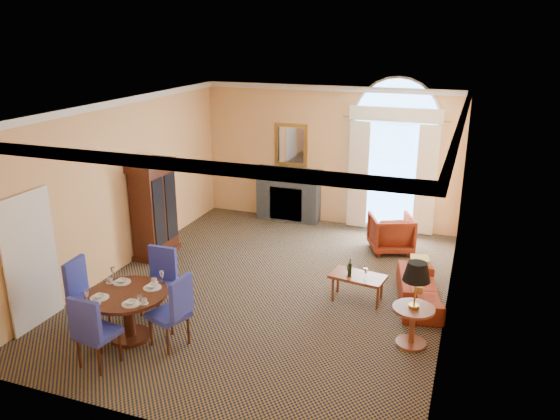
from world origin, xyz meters
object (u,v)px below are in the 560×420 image
(armoire, at_px, (154,211))
(side_table, at_px, (415,294))
(sofa, at_px, (419,289))
(coffee_table, at_px, (357,277))
(dining_table, at_px, (128,305))
(armchair, at_px, (391,233))

(armoire, bearing_deg, side_table, -17.13)
(sofa, relative_size, coffee_table, 1.72)
(dining_table, relative_size, sofa, 0.72)
(armoire, height_order, sofa, armoire)
(armchair, height_order, side_table, side_table)
(armoire, height_order, armchair, armoire)
(armoire, bearing_deg, sofa, -2.90)
(sofa, xyz_separation_m, armchair, (-0.82, 2.10, 0.15))
(armchair, distance_m, side_table, 3.61)
(dining_table, bearing_deg, armoire, 115.14)
(dining_table, relative_size, armchair, 1.39)
(coffee_table, bearing_deg, dining_table, -132.59)
(armchair, bearing_deg, dining_table, 33.67)
(sofa, bearing_deg, armchair, 9.67)
(armchair, height_order, coffee_table, armchair)
(side_table, bearing_deg, armoire, 162.87)
(dining_table, distance_m, coffee_table, 3.74)
(armchair, distance_m, coffee_table, 2.40)
(armoire, distance_m, armchair, 4.85)
(sofa, height_order, armchair, armchair)
(dining_table, xyz_separation_m, side_table, (3.96, 1.26, 0.27))
(sofa, relative_size, armchair, 1.95)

